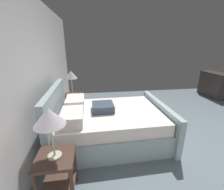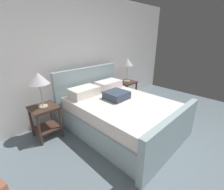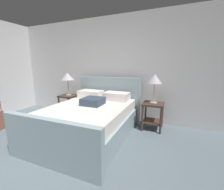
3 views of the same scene
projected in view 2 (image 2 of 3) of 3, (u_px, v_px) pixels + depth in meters
The scene contains 7 objects.
ground_plane at pixel (212, 177), 2.08m from camera, with size 6.06×5.68×0.02m, color slate.
wall_back at pixel (82, 57), 3.54m from camera, with size 6.18×0.12×2.62m, color silver.
bed at pixel (119, 113), 3.03m from camera, with size 1.66×2.16×1.11m.
nightstand_right at pixel (126, 88), 4.27m from camera, with size 0.44×0.44×0.60m.
table_lamp_right at pixel (127, 62), 4.02m from camera, with size 0.30×0.30×0.63m.
nightstand_left at pixel (45, 117), 2.78m from camera, with size 0.44×0.44×0.60m.
table_lamp_left at pixel (38, 79), 2.53m from camera, with size 0.34×0.34×0.61m.
Camera 2 is at (-2.04, -0.17, 1.76)m, focal length 24.89 mm.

